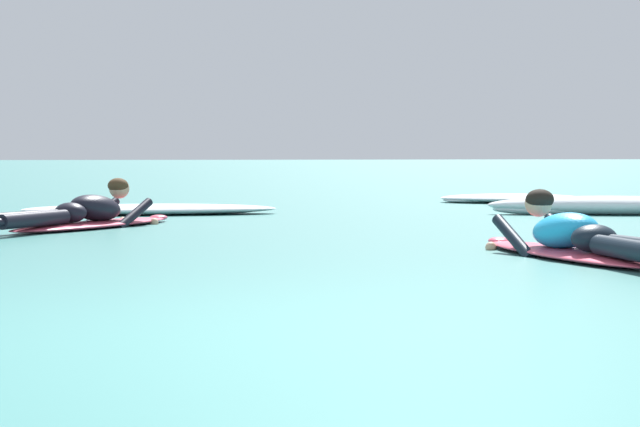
# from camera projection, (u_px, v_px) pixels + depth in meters

# --- Properties ---
(ground_plane) EXTENTS (120.00, 120.00, 0.00)m
(ground_plane) POSITION_uv_depth(u_px,v_px,m) (193.00, 212.00, 15.13)
(ground_plane) COLOR #387A75
(surfer_near) EXTENTS (0.95, 2.62, 0.54)m
(surfer_near) POSITION_uv_depth(u_px,v_px,m) (575.00, 240.00, 8.74)
(surfer_near) COLOR #E54C66
(surfer_near) RESTS_ON ground
(surfer_far) EXTENTS (1.89, 2.49, 0.53)m
(surfer_far) POSITION_uv_depth(u_px,v_px,m) (85.00, 215.00, 12.02)
(surfer_far) COLOR #E54C66
(surfer_far) RESTS_ON ground
(whitewater_front) EXTENTS (3.06, 0.96, 0.13)m
(whitewater_front) POSITION_uv_depth(u_px,v_px,m) (150.00, 210.00, 14.52)
(whitewater_front) COLOR white
(whitewater_front) RESTS_ON ground
(whitewater_mid_left) EXTENTS (2.30, 1.52, 0.13)m
(whitewater_mid_left) POSITION_uv_depth(u_px,v_px,m) (513.00, 198.00, 17.59)
(whitewater_mid_left) COLOR white
(whitewater_mid_left) RESTS_ON ground
(whitewater_mid_right) EXTENTS (3.03, 1.11, 0.23)m
(whitewater_mid_right) POSITION_uv_depth(u_px,v_px,m) (613.00, 206.00, 14.45)
(whitewater_mid_right) COLOR white
(whitewater_mid_right) RESTS_ON ground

